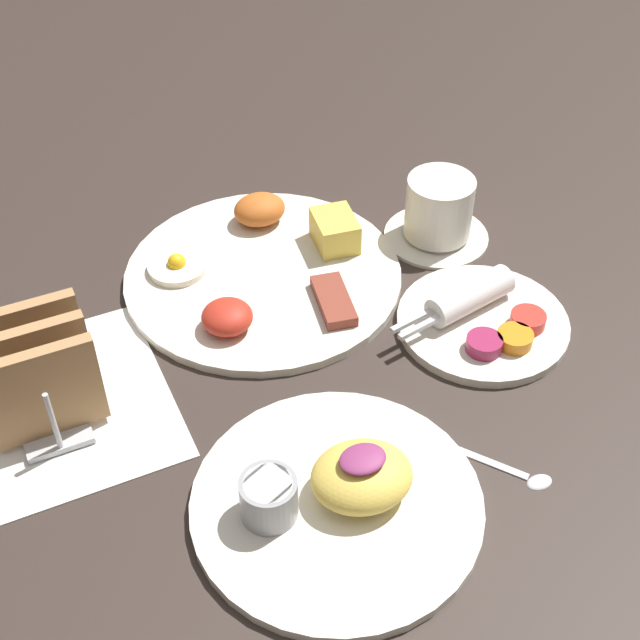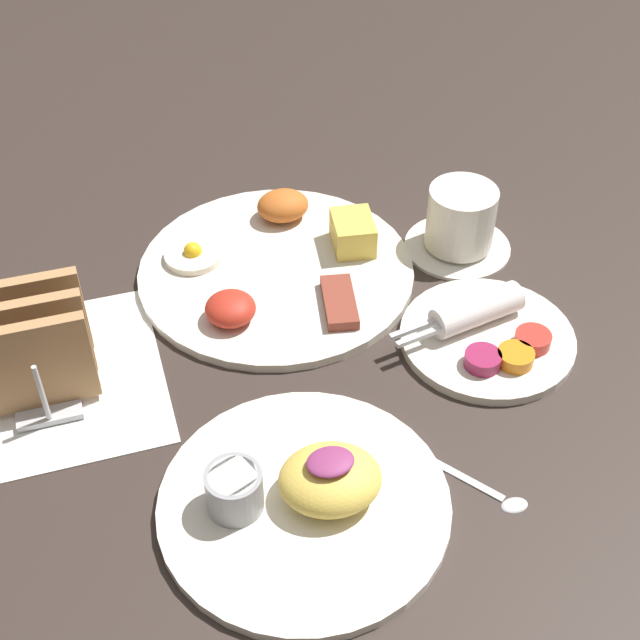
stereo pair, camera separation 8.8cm
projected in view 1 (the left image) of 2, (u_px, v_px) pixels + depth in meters
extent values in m
plane|color=#332823|center=(301.00, 399.00, 0.84)|extent=(3.00, 3.00, 0.00)
cube|color=white|center=(49.00, 410.00, 0.83)|extent=(0.22, 0.22, 0.00)
cylinder|color=silver|center=(263.00, 276.00, 0.97)|extent=(0.30, 0.30, 0.01)
cube|color=#E5C64C|center=(335.00, 231.00, 0.99)|extent=(0.05, 0.06, 0.04)
ellipsoid|color=#C66023|center=(259.00, 209.00, 1.02)|extent=(0.06, 0.05, 0.03)
cylinder|color=#F4EACC|center=(177.00, 267.00, 0.97)|extent=(0.06, 0.06, 0.01)
sphere|color=yellow|center=(177.00, 263.00, 0.96)|extent=(0.02, 0.02, 0.02)
ellipsoid|color=red|center=(227.00, 317.00, 0.89)|extent=(0.05, 0.05, 0.03)
cube|color=brown|center=(334.00, 301.00, 0.92)|extent=(0.05, 0.08, 0.01)
cylinder|color=silver|center=(482.00, 323.00, 0.91)|extent=(0.18, 0.18, 0.01)
cylinder|color=#99234C|center=(484.00, 344.00, 0.87)|extent=(0.04, 0.04, 0.01)
cylinder|color=orange|center=(515.00, 339.00, 0.88)|extent=(0.04, 0.04, 0.01)
cylinder|color=red|center=(528.00, 320.00, 0.90)|extent=(0.04, 0.04, 0.01)
cylinder|color=white|center=(470.00, 296.00, 0.91)|extent=(0.10, 0.05, 0.03)
cube|color=silver|center=(419.00, 328.00, 0.88)|extent=(0.05, 0.02, 0.00)
cube|color=silver|center=(411.00, 321.00, 0.88)|extent=(0.05, 0.02, 0.00)
cylinder|color=silver|center=(337.00, 504.00, 0.75)|extent=(0.25, 0.25, 0.01)
ellipsoid|color=#EAC651|center=(361.00, 477.00, 0.74)|extent=(0.10, 0.09, 0.04)
ellipsoid|color=#8C3366|center=(362.00, 459.00, 0.72)|extent=(0.04, 0.03, 0.01)
cylinder|color=#99999E|center=(269.00, 498.00, 0.72)|extent=(0.05, 0.05, 0.04)
cylinder|color=white|center=(268.00, 486.00, 0.71)|extent=(0.04, 0.04, 0.01)
cube|color=#B7B7BC|center=(48.00, 407.00, 0.83)|extent=(0.06, 0.12, 0.01)
cube|color=#AB7D4F|center=(44.00, 393.00, 0.77)|extent=(0.10, 0.01, 0.10)
cube|color=#AC7E50|center=(36.00, 369.00, 0.79)|extent=(0.10, 0.01, 0.10)
cube|color=#AB7D4F|center=(29.00, 346.00, 0.81)|extent=(0.10, 0.01, 0.10)
cylinder|color=#B7B7BC|center=(53.00, 421.00, 0.77)|extent=(0.01, 0.01, 0.07)
cylinder|color=#B7B7BC|center=(28.00, 342.00, 0.84)|extent=(0.01, 0.01, 0.07)
cylinder|color=silver|center=(436.00, 235.00, 1.02)|extent=(0.12, 0.12, 0.01)
cylinder|color=silver|center=(439.00, 207.00, 1.00)|extent=(0.08, 0.08, 0.07)
cylinder|color=#381E0F|center=(442.00, 185.00, 0.98)|extent=(0.06, 0.06, 0.01)
cube|color=silver|center=(469.00, 453.00, 0.79)|extent=(0.07, 0.09, 0.00)
ellipsoid|color=silver|center=(540.00, 480.00, 0.77)|extent=(0.02, 0.02, 0.01)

